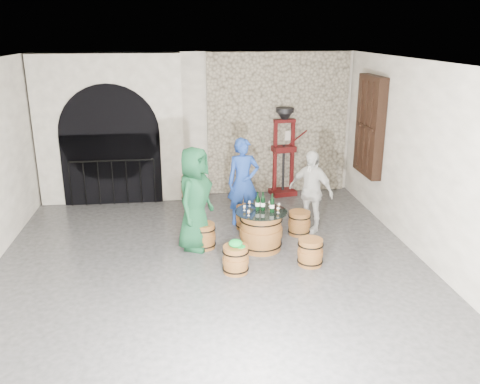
{
  "coord_description": "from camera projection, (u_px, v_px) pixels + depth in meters",
  "views": [
    {
      "loc": [
        -0.44,
        -7.34,
        3.67
      ],
      "look_at": [
        0.54,
        0.72,
        1.05
      ],
      "focal_mm": 38.0,
      "sensor_mm": 36.0,
      "label": 1
    }
  ],
  "objects": [
    {
      "name": "wine_bottle_center",
      "position": [
        272.0,
        205.0,
        8.59
      ],
      "size": [
        0.08,
        0.08,
        0.32
      ],
      "color": "black",
      "rests_on": "barrel_table"
    },
    {
      "name": "side_barrel",
      "position": [
        191.0,
        189.0,
        11.21
      ],
      "size": [
        0.44,
        0.44,
        0.58
      ],
      "rotation": [
        0.0,
        0.0,
        0.21
      ],
      "color": "brown",
      "rests_on": "ground"
    },
    {
      "name": "barrel_table",
      "position": [
        261.0,
        230.0,
        8.77
      ],
      "size": [
        0.9,
        0.9,
        0.7
      ],
      "color": "brown",
      "rests_on": "ground"
    },
    {
      "name": "ceiling",
      "position": [
        208.0,
        64.0,
        7.13
      ],
      "size": [
        8.0,
        8.0,
        0.0
      ],
      "primitive_type": "plane",
      "rotation": [
        3.14,
        0.0,
        0.0
      ],
      "color": "beige",
      "rests_on": "wall_back"
    },
    {
      "name": "green_cap",
      "position": [
        236.0,
        243.0,
        7.87
      ],
      "size": [
        0.26,
        0.22,
        0.12
      ],
      "color": "#0E9B31",
      "rests_on": "barrel_stool_near_left"
    },
    {
      "name": "wall_back",
      "position": [
        198.0,
        125.0,
        11.4
      ],
      "size": [
        8.0,
        0.0,
        8.0
      ],
      "primitive_type": "plane",
      "rotation": [
        1.57,
        0.0,
        0.0
      ],
      "color": "silver",
      "rests_on": "ground"
    },
    {
      "name": "arched_opening",
      "position": [
        111.0,
        130.0,
        10.94
      ],
      "size": [
        3.1,
        0.6,
        3.19
      ],
      "color": "silver",
      "rests_on": "ground"
    },
    {
      "name": "control_box",
      "position": [
        289.0,
        135.0,
        11.58
      ],
      "size": [
        0.18,
        0.1,
        0.22
      ],
      "primitive_type": "cube",
      "color": "silver",
      "rests_on": "wall_back"
    },
    {
      "name": "wall_front",
      "position": [
        244.0,
        315.0,
        3.84
      ],
      "size": [
        8.0,
        0.0,
        8.0
      ],
      "primitive_type": "plane",
      "rotation": [
        -1.57,
        0.0,
        0.0
      ],
      "color": "silver",
      "rests_on": "ground"
    },
    {
      "name": "tasting_glass_b",
      "position": [
        279.0,
        206.0,
        8.77
      ],
      "size": [
        0.05,
        0.05,
        0.1
      ],
      "primitive_type": null,
      "color": "#B87223",
      "rests_on": "barrel_table"
    },
    {
      "name": "wine_bottle_left",
      "position": [
        258.0,
        202.0,
        8.69
      ],
      "size": [
        0.08,
        0.08,
        0.32
      ],
      "color": "black",
      "rests_on": "barrel_table"
    },
    {
      "name": "stone_facing_panel",
      "position": [
        278.0,
        124.0,
        11.55
      ],
      "size": [
        3.2,
        0.12,
        3.18
      ],
      "primitive_type": "cube",
      "color": "#AAA087",
      "rests_on": "ground"
    },
    {
      "name": "person_green",
      "position": [
        195.0,
        199.0,
        8.66
      ],
      "size": [
        0.93,
        1.05,
        1.81
      ],
      "primitive_type": "imported",
      "rotation": [
        0.0,
        0.0,
        1.06
      ],
      "color": "#134427",
      "rests_on": "ground"
    },
    {
      "name": "tasting_glass_f",
      "position": [
        244.0,
        208.0,
        8.67
      ],
      "size": [
        0.05,
        0.05,
        0.1
      ],
      "primitive_type": null,
      "color": "#B87223",
      "rests_on": "barrel_table"
    },
    {
      "name": "tasting_glass_a",
      "position": [
        249.0,
        213.0,
        8.43
      ],
      "size": [
        0.05,
        0.05,
        0.1
      ],
      "primitive_type": null,
      "color": "#B87223",
      "rests_on": "barrel_table"
    },
    {
      "name": "barrel_stool_far",
      "position": [
        246.0,
        217.0,
        9.73
      ],
      "size": [
        0.43,
        0.43,
        0.44
      ],
      "color": "brown",
      "rests_on": "ground"
    },
    {
      "name": "person_blue",
      "position": [
        243.0,
        182.0,
        9.78
      ],
      "size": [
        0.65,
        0.45,
        1.71
      ],
      "primitive_type": "imported",
      "rotation": [
        0.0,
        0.0,
        0.07
      ],
      "color": "#1A3B94",
      "rests_on": "ground"
    },
    {
      "name": "barrel_stool_right",
      "position": [
        299.0,
        223.0,
        9.45
      ],
      "size": [
        0.43,
        0.43,
        0.44
      ],
      "color": "brown",
      "rests_on": "ground"
    },
    {
      "name": "shuttered_window",
      "position": [
        369.0,
        126.0,
        10.22
      ],
      "size": [
        0.23,
        1.1,
        2.0
      ],
      "color": "black",
      "rests_on": "wall_right"
    },
    {
      "name": "tasting_glass_d",
      "position": [
        270.0,
        204.0,
        8.87
      ],
      "size": [
        0.05,
        0.05,
        0.1
      ],
      "primitive_type": null,
      "color": "#B87223",
      "rests_on": "barrel_table"
    },
    {
      "name": "barrel_stool_near_left",
      "position": [
        236.0,
        259.0,
        7.96
      ],
      "size": [
        0.43,
        0.43,
        0.44
      ],
      "color": "brown",
      "rests_on": "ground"
    },
    {
      "name": "person_white",
      "position": [
        311.0,
        191.0,
        9.45
      ],
      "size": [
        0.92,
        0.92,
        1.56
      ],
      "primitive_type": "imported",
      "rotation": [
        0.0,
        0.0,
        -0.78
      ],
      "color": "silver",
      "rests_on": "ground"
    },
    {
      "name": "wine_bottle_right",
      "position": [
        263.0,
        203.0,
        8.68
      ],
      "size": [
        0.08,
        0.08,
        0.32
      ],
      "color": "black",
      "rests_on": "barrel_table"
    },
    {
      "name": "wall_right",
      "position": [
        431.0,
        166.0,
        8.03
      ],
      "size": [
        0.0,
        8.0,
        8.0
      ],
      "primitive_type": "plane",
      "rotation": [
        1.57,
        0.0,
        -1.57
      ],
      "color": "silver",
      "rests_on": "ground"
    },
    {
      "name": "barrel_stool_left",
      "position": [
        204.0,
        236.0,
        8.86
      ],
      "size": [
        0.43,
        0.43,
        0.44
      ],
      "color": "brown",
      "rests_on": "ground"
    },
    {
      "name": "tasting_glass_c",
      "position": [
        250.0,
        204.0,
        8.89
      ],
      "size": [
        0.05,
        0.05,
        0.1
      ],
      "primitive_type": null,
      "color": "#B87223",
      "rests_on": "barrel_table"
    },
    {
      "name": "ground",
      "position": [
        212.0,
        269.0,
        8.11
      ],
      "size": [
        8.0,
        8.0,
        0.0
      ],
      "primitive_type": "plane",
      "color": "#303032",
      "rests_on": "ground"
    },
    {
      "name": "tasting_glass_e",
      "position": [
        278.0,
        210.0,
        8.57
      ],
      "size": [
        0.05,
        0.05,
        0.1
      ],
      "primitive_type": null,
      "color": "#B87223",
      "rests_on": "barrel_table"
    },
    {
      "name": "corking_press",
      "position": [
        284.0,
        145.0,
        11.44
      ],
      "size": [
        0.86,
        0.54,
        2.0
      ],
      "rotation": [
        0.0,
        0.0,
        0.19
      ],
      "color": "#4A0D0C",
      "rests_on": "ground"
    },
    {
      "name": "barrel_stool_near_right",
      "position": [
        310.0,
        252.0,
        8.22
      ],
      "size": [
        0.43,
        0.43,
        0.44
      ],
      "color": "brown",
      "rests_on": "ground"
    }
  ]
}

